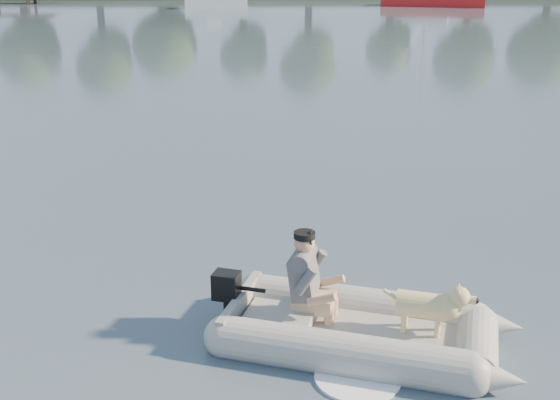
{
  "coord_description": "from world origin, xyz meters",
  "views": [
    {
      "loc": [
        0.02,
        -6.57,
        3.78
      ],
      "look_at": [
        0.16,
        2.05,
        0.75
      ],
      "focal_mm": 45.0,
      "sensor_mm": 36.0,
      "label": 1
    }
  ],
  "objects_px": {
    "sailboat": "(432,0)",
    "dinghy": "(364,298)",
    "man": "(306,274)",
    "dog": "(422,309)"
  },
  "relations": [
    {
      "from": "dog",
      "to": "sailboat",
      "type": "distance_m",
      "value": 50.17
    },
    {
      "from": "dinghy",
      "to": "sailboat",
      "type": "bearing_deg",
      "value": 93.76
    },
    {
      "from": "man",
      "to": "sailboat",
      "type": "relative_size",
      "value": 0.09
    },
    {
      "from": "dinghy",
      "to": "dog",
      "type": "distance_m",
      "value": 0.58
    },
    {
      "from": "man",
      "to": "sailboat",
      "type": "height_order",
      "value": "sailboat"
    },
    {
      "from": "man",
      "to": "dog",
      "type": "distance_m",
      "value": 1.21
    },
    {
      "from": "dinghy",
      "to": "sailboat",
      "type": "distance_m",
      "value": 50.17
    },
    {
      "from": "sailboat",
      "to": "dinghy",
      "type": "bearing_deg",
      "value": -86.63
    },
    {
      "from": "dog",
      "to": "sailboat",
      "type": "height_order",
      "value": "sailboat"
    },
    {
      "from": "man",
      "to": "sailboat",
      "type": "distance_m",
      "value": 50.09
    }
  ]
}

